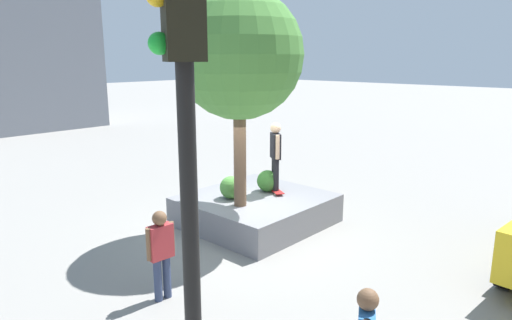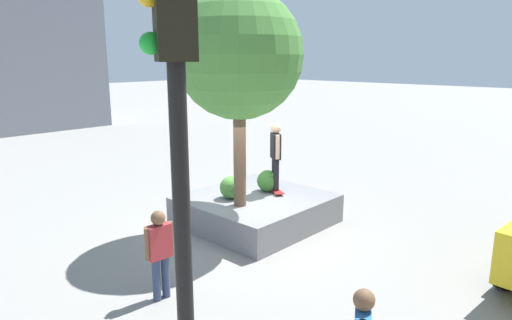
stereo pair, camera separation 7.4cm
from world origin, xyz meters
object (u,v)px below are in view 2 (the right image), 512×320
object	(u,v)px
plaza_tree	(239,56)
skateboarder	(276,151)
skateboard	(275,190)
planter_ledge	(256,210)
bystander_watching	(160,249)
traffic_light_corner	(179,169)

from	to	relation	value
plaza_tree	skateboarder	distance (m)	2.64
plaza_tree	skateboard	distance (m)	3.53
planter_ledge	bystander_watching	world-z (taller)	bystander_watching
skateboarder	planter_ledge	bearing A→B (deg)	-12.61
planter_ledge	skateboard	xyz separation A→B (m)	(-0.57, 0.13, 0.40)
plaza_tree	bystander_watching	world-z (taller)	plaza_tree
plaza_tree	skateboarder	size ratio (longest dim) A/B	2.82
skateboard	traffic_light_corner	world-z (taller)	traffic_light_corner
plaza_tree	traffic_light_corner	size ratio (longest dim) A/B	0.99
plaza_tree	skateboard	size ratio (longest dim) A/B	5.93
plaza_tree	skateboard	world-z (taller)	plaza_tree
planter_ledge	plaza_tree	bearing A→B (deg)	15.13
planter_ledge	traffic_light_corner	world-z (taller)	traffic_light_corner
planter_ledge	skateboarder	xyz separation A→B (m)	(-0.57, 0.13, 1.38)
plaza_tree	traffic_light_corner	xyz separation A→B (m)	(5.18, 4.61, -0.76)
planter_ledge	skateboard	size ratio (longest dim) A/B	3.93
skateboard	bystander_watching	size ratio (longest dim) A/B	0.51
plaza_tree	traffic_light_corner	world-z (taller)	plaza_tree
plaza_tree	planter_ledge	bearing A→B (deg)	-164.87
plaza_tree	skateboarder	xyz separation A→B (m)	(-1.32, -0.08, -2.29)
skateboard	plaza_tree	bearing A→B (deg)	3.31
bystander_watching	traffic_light_corner	bearing A→B (deg)	57.82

